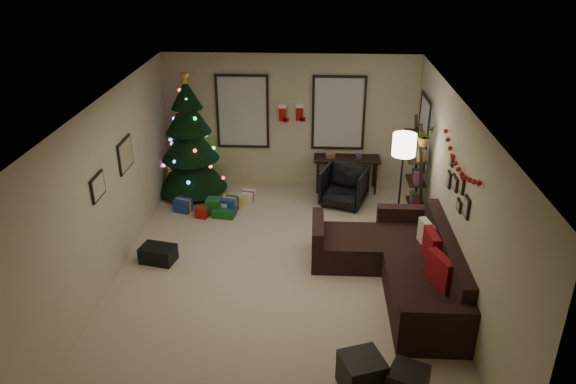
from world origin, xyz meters
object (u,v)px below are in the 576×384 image
at_px(sofa, 402,266).
at_px(desk_chair, 344,186).
at_px(desk, 347,162).
at_px(christmas_tree, 190,144).
at_px(bookshelf, 417,174).

bearing_deg(sofa, desk_chair, 105.77).
bearing_deg(desk_chair, sofa, -56.06).
height_order(desk, desk_chair, desk_chair).
bearing_deg(sofa, desk, 101.63).
bearing_deg(christmas_tree, bookshelf, -13.40).
distance_m(desk, bookshelf, 1.78).
bearing_deg(desk, christmas_tree, -174.32).
bearing_deg(sofa, christmas_tree, 141.49).
xyz_separation_m(desk, desk_chair, (-0.07, -0.65, -0.25)).
height_order(sofa, bookshelf, bookshelf).
height_order(christmas_tree, bookshelf, christmas_tree).
relative_size(christmas_tree, desk, 1.93).
bearing_deg(desk, sofa, -78.37).
bearing_deg(desk, desk_chair, -95.97).
bearing_deg(desk_chair, desk, 102.19).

